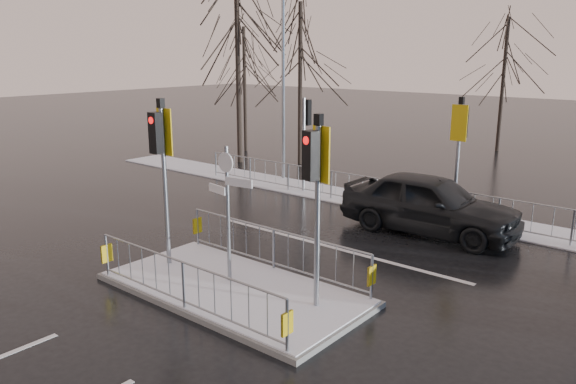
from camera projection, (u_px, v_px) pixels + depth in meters
The scene contains 11 objects.
ground at pixel (233, 292), 12.45m from camera, with size 120.00×120.00×0.00m, color black.
snow_verge at pixel (414, 210), 18.88m from camera, with size 30.00×2.00×0.04m, color white.
lane_markings at pixel (222, 297), 12.20m from camera, with size 8.00×11.38×0.01m.
traffic_island at pixel (233, 275), 12.37m from camera, with size 6.00×3.04×4.15m.
far_kerb_fixtures at pixel (417, 185), 18.07m from camera, with size 18.00×0.65×3.83m.
car_far_lane at pixel (430, 204), 16.32m from camera, with size 2.09×5.20×1.77m, color black.
tree_near_a at pixel (237, 31), 25.67m from camera, with size 4.75×4.75×8.97m.
tree_near_b at pixel (300, 52), 25.49m from camera, with size 4.00×4.00×7.55m.
tree_near_c at pixel (244, 65), 29.17m from camera, with size 3.50×3.50×6.61m.
tree_far_a at pixel (505, 59), 28.97m from camera, with size 3.75×3.75×7.08m.
street_lamp_left at pixel (285, 69), 22.43m from camera, with size 1.25×0.18×8.20m.
Camera 1 is at (8.28, -8.12, 5.18)m, focal length 35.00 mm.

